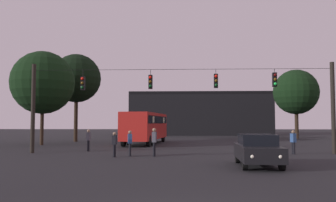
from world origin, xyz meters
The scene contains 13 objects.
ground_plane centered at (0.00, 24.50, 0.00)m, with size 168.00×168.00×0.00m, color black.
overhead_signal_span centered at (0.00, 16.35, 3.63)m, with size 20.63×0.44×6.14m.
city_bus centered at (-3.48, 27.15, 1.87)m, with size 3.58×11.19×3.00m.
car_near_right centered at (3.71, 9.40, 0.80)m, with size 1.98×4.40×1.52m.
pedestrian_crossing_left centered at (-3.98, 13.67, 0.84)m, with size 0.26×0.37×1.51m.
pedestrian_crossing_center centered at (-6.76, 18.14, 0.88)m, with size 0.26×0.37×1.58m.
pedestrian_crossing_right centered at (-1.61, 14.23, 0.99)m, with size 0.28×0.38×1.74m.
pedestrian_near_bus centered at (-3.15, 14.45, 0.89)m, with size 0.32×0.41×1.59m.
pedestrian_trailing centered at (7.44, 16.16, 0.88)m, with size 0.34×0.42×1.57m.
corner_building centered at (3.10, 56.21, 3.59)m, with size 23.47×13.19×7.18m.
tree_left_silhouette centered at (-11.66, 31.16, 6.99)m, with size 5.38×5.38×9.70m.
tree_behind_building centered at (15.09, 39.73, 6.12)m, with size 5.91×5.91×9.09m.
tree_right_far centered at (-13.02, 25.08, 5.84)m, with size 5.92×5.92×8.81m.
Camera 1 is at (0.16, -7.83, 2.06)m, focal length 38.19 mm.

